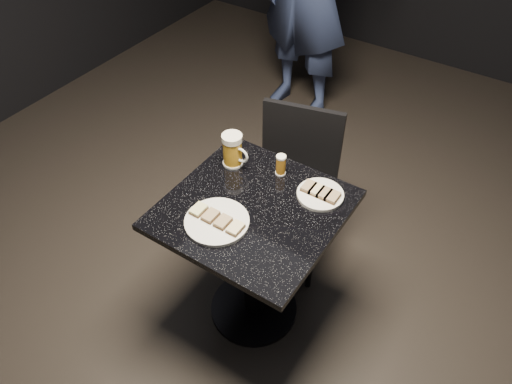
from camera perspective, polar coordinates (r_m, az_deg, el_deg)
floor at (r=2.64m, az=-0.25°, el=-13.20°), size 6.00×6.00×0.00m
plate_large at (r=2.00m, az=-4.49°, el=-3.38°), size 0.26×0.26×0.01m
plate_small at (r=2.12m, az=7.35°, el=-0.28°), size 0.20×0.20×0.01m
table at (r=2.24m, az=-0.28°, el=-6.08°), size 0.70×0.70×0.75m
beer_mug at (r=2.21m, az=-2.66°, el=4.83°), size 0.14×0.09×0.16m
beer_tumbler at (r=2.18m, az=2.86°, el=3.11°), size 0.05×0.05×0.10m
chair at (r=2.55m, az=4.32°, el=1.32°), size 0.50×0.50×0.87m
canapes_on_plate_large at (r=1.99m, az=-4.52°, el=-3.06°), size 0.23×0.07×0.02m
canapes_on_plate_small at (r=2.11m, az=7.39°, el=0.04°), size 0.16×0.07×0.02m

